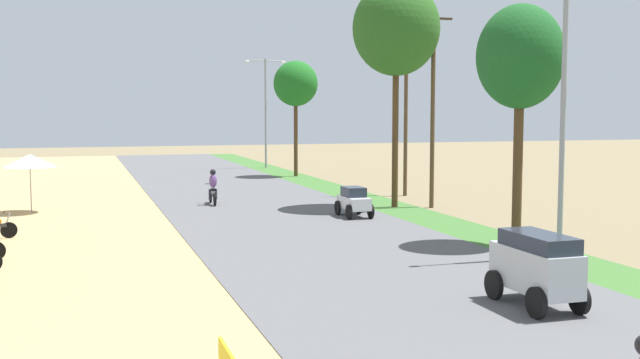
% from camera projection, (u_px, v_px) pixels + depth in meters
% --- Properties ---
extents(vendor_umbrella, '(2.20, 2.20, 2.52)m').
position_uv_depth(vendor_umbrella, '(30.00, 161.00, 32.64)').
color(vendor_umbrella, '#99999E').
rests_on(vendor_umbrella, dirt_shoulder).
extents(median_tree_nearest, '(2.84, 2.84, 7.84)m').
position_uv_depth(median_tree_nearest, '(520.00, 59.00, 24.69)').
color(median_tree_nearest, '#4C351E').
rests_on(median_tree_nearest, median_strip).
extents(median_tree_second, '(3.92, 3.92, 10.19)m').
position_uv_depth(median_tree_second, '(396.00, 29.00, 34.06)').
color(median_tree_second, '#4C351E').
rests_on(median_tree_second, median_strip).
extents(median_tree_third, '(2.94, 2.94, 7.67)m').
position_uv_depth(median_tree_third, '(296.00, 84.00, 50.37)').
color(median_tree_third, '#4C351E').
rests_on(median_tree_third, median_strip).
extents(streetlamp_near, '(3.16, 0.20, 8.31)m').
position_uv_depth(streetlamp_near, '(563.00, 98.00, 22.40)').
color(streetlamp_near, gray).
rests_on(streetlamp_near, median_strip).
extents(streetlamp_mid, '(3.16, 0.20, 8.29)m').
position_uv_depth(streetlamp_mid, '(266.00, 106.00, 58.03)').
color(streetlamp_mid, gray).
rests_on(streetlamp_mid, median_strip).
extents(utility_pole_near, '(1.80, 0.20, 9.54)m').
position_uv_depth(utility_pole_near, '(406.00, 101.00, 39.45)').
color(utility_pole_near, brown).
rests_on(utility_pole_near, ground).
extents(utility_pole_far, '(1.80, 0.20, 9.08)m').
position_uv_depth(utility_pole_far, '(433.00, 104.00, 34.53)').
color(utility_pole_far, brown).
rests_on(utility_pole_far, ground).
extents(car_van_silver, '(1.19, 2.41, 1.67)m').
position_uv_depth(car_van_silver, '(536.00, 265.00, 16.95)').
color(car_van_silver, '#B7BCC1').
rests_on(car_van_silver, road_strip).
extents(car_hatchback_white, '(1.04, 2.00, 1.23)m').
position_uv_depth(car_hatchback_white, '(354.00, 201.00, 31.43)').
color(car_hatchback_white, silver).
rests_on(car_hatchback_white, road_strip).
extents(motorbike_ahead_second, '(0.54, 1.80, 1.66)m').
position_uv_depth(motorbike_ahead_second, '(213.00, 188.00, 35.45)').
color(motorbike_ahead_second, black).
rests_on(motorbike_ahead_second, road_strip).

